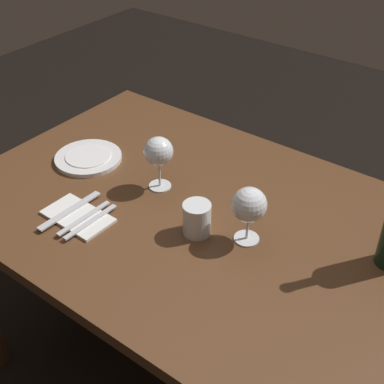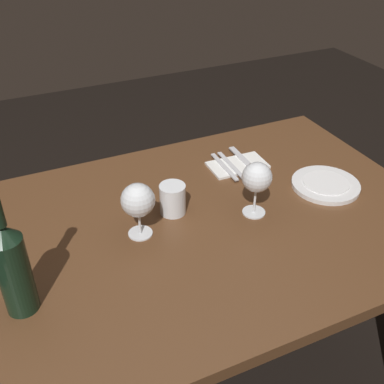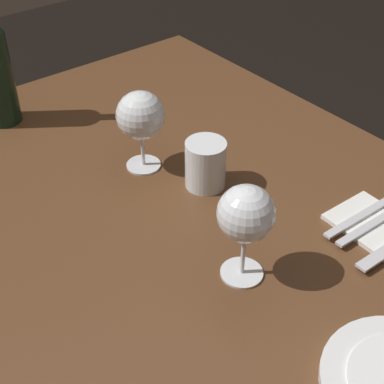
{
  "view_description": "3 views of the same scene",
  "coord_description": "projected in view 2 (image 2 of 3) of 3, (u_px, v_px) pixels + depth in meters",
  "views": [
    {
      "loc": [
        -0.71,
        0.93,
        1.65
      ],
      "look_at": [
        -0.02,
        0.02,
        0.82
      ],
      "focal_mm": 50.02,
      "sensor_mm": 36.0,
      "label": 1
    },
    {
      "loc": [
        -0.48,
        -0.94,
        1.55
      ],
      "look_at": [
        -0.05,
        -0.01,
        0.85
      ],
      "focal_mm": 43.96,
      "sensor_mm": 36.0,
      "label": 2
    },
    {
      "loc": [
        0.56,
        -0.47,
        1.38
      ],
      "look_at": [
        0.0,
        -0.02,
        0.82
      ],
      "focal_mm": 53.67,
      "sensor_mm": 36.0,
      "label": 3
    }
  ],
  "objects": [
    {
      "name": "wine_bottle",
      "position": [
        12.0,
        266.0,
        0.98
      ],
      "size": [
        0.07,
        0.07,
        0.32
      ],
      "color": "black",
      "rests_on": "dining_table"
    },
    {
      "name": "water_tumbler",
      "position": [
        173.0,
        200.0,
        1.33
      ],
      "size": [
        0.07,
        0.07,
        0.09
      ],
      "color": "white",
      "rests_on": "dining_table"
    },
    {
      "name": "fork_outer",
      "position": [
        224.0,
        167.0,
        1.54
      ],
      "size": [
        0.02,
        0.18,
        0.0
      ],
      "color": "silver",
      "rests_on": "folded_napkin"
    },
    {
      "name": "folded_napkin",
      "position": [
        238.0,
        165.0,
        1.56
      ],
      "size": [
        0.19,
        0.12,
        0.01
      ],
      "color": "white",
      "rests_on": "dining_table"
    },
    {
      "name": "wine_glass_left",
      "position": [
        138.0,
        201.0,
        1.21
      ],
      "size": [
        0.09,
        0.09,
        0.16
      ],
      "color": "white",
      "rests_on": "dining_table"
    },
    {
      "name": "dining_table",
      "position": [
        207.0,
        243.0,
        1.37
      ],
      "size": [
        1.3,
        0.9,
        0.74
      ],
      "color": "#56351E",
      "rests_on": "ground"
    },
    {
      "name": "dinner_plate",
      "position": [
        326.0,
        184.0,
        1.45
      ],
      "size": [
        0.21,
        0.21,
        0.02
      ],
      "color": "white",
      "rests_on": "dining_table"
    },
    {
      "name": "fork_inner",
      "position": [
        231.0,
        165.0,
        1.55
      ],
      "size": [
        0.02,
        0.18,
        0.0
      ],
      "color": "silver",
      "rests_on": "folded_napkin"
    },
    {
      "name": "wine_glass_right",
      "position": [
        257.0,
        178.0,
        1.28
      ],
      "size": [
        0.08,
        0.08,
        0.16
      ],
      "color": "white",
      "rests_on": "dining_table"
    },
    {
      "name": "table_knife",
      "position": [
        246.0,
        162.0,
        1.56
      ],
      "size": [
        0.03,
        0.21,
        0.0
      ],
      "color": "silver",
      "rests_on": "folded_napkin"
    },
    {
      "name": "ground_plane",
      "position": [
        204.0,
        377.0,
        1.74
      ],
      "size": [
        6.0,
        6.0,
        0.0
      ],
      "primitive_type": "plane",
      "color": "black"
    }
  ]
}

